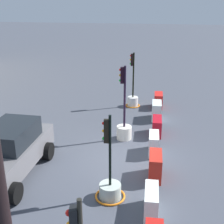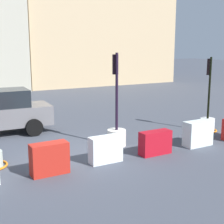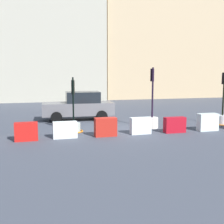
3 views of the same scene
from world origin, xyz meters
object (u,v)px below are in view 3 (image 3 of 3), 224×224
Objects in this scene: construction_barrier_5 at (175,125)px; construction_barrier_6 at (208,122)px; construction_barrier_3 at (106,127)px; car_grey_saloon at (79,106)px; traffic_light_2 at (152,117)px; construction_barrier_2 at (65,130)px; construction_barrier_1 at (26,132)px; traffic_light_1 at (74,125)px; traffic_light_3 at (222,116)px; construction_barrier_4 at (141,126)px.

construction_barrier_5 is 1.03× the size of construction_barrier_6.
car_grey_saloon is (-0.59, 5.03, 0.44)m from construction_barrier_3.
traffic_light_2 is 2.90m from construction_barrier_6.
construction_barrier_2 is (-4.84, -1.36, -0.20)m from traffic_light_2.
construction_barrier_1 is 9.12m from construction_barrier_6.
traffic_light_2 is 3.07× the size of construction_barrier_6.
traffic_light_2 is (4.29, 0.05, 0.21)m from traffic_light_1.
traffic_light_2 is at bearing -179.93° from traffic_light_3.
construction_barrier_1 is at bearing -148.08° from traffic_light_1.
traffic_light_3 is 11.03m from construction_barrier_1.
construction_barrier_6 is at bearing -142.50° from traffic_light_3.
construction_barrier_6 is at bearing -0.19° from construction_barrier_2.
construction_barrier_5 is (5.50, -0.07, 0.01)m from construction_barrier_2.
construction_barrier_5 is at bearing -15.52° from traffic_light_1.
construction_barrier_3 is at bearing -45.11° from traffic_light_1.
car_grey_saloon reaches higher than construction_barrier_4.
traffic_light_1 is 2.49× the size of construction_barrier_2.
construction_barrier_1 is 1.00× the size of construction_barrier_4.
construction_barrier_4 is 3.68m from construction_barrier_6.
construction_barrier_1 reaches higher than construction_barrier_5.
construction_barrier_2 is at bearing -104.98° from car_grey_saloon.
construction_barrier_6 reaches higher than construction_barrier_2.
construction_barrier_5 is (1.79, -0.10, -0.02)m from construction_barrier_4.
traffic_light_1 is at bearing -179.61° from traffic_light_3.
construction_barrier_5 is 0.24× the size of car_grey_saloon.
traffic_light_1 is 3.78m from car_grey_saloon.
construction_barrier_1 is at bearing -178.49° from construction_barrier_4.
construction_barrier_3 is (1.91, -0.07, 0.06)m from construction_barrier_2.
traffic_light_3 is at bearing 13.69° from construction_barrier_4.
construction_barrier_5 is at bearing -50.37° from car_grey_saloon.
traffic_light_1 reaches higher than construction_barrier_6.
construction_barrier_5 reaches higher than construction_barrier_2.
construction_barrier_6 is 7.86m from car_grey_saloon.
construction_barrier_5 is at bearing -65.16° from traffic_light_2.
traffic_light_2 is 6.74m from construction_barrier_1.
traffic_light_3 is at bearing 7.71° from construction_barrier_1.
construction_barrier_2 is at bearing 179.24° from construction_barrier_5.
traffic_light_3 is (8.65, 0.06, 0.11)m from traffic_light_1.
construction_barrier_3 is 0.23× the size of car_grey_saloon.
construction_barrier_2 is 1.02× the size of construction_barrier_5.
traffic_light_2 is 0.73× the size of car_grey_saloon.
traffic_light_1 is 2.69m from construction_barrier_1.
traffic_light_3 is 8.66m from car_grey_saloon.
traffic_light_2 is at bearing 114.84° from construction_barrier_5.
traffic_light_2 is at bearing 49.76° from construction_barrier_4.
traffic_light_1 is 6.97m from construction_barrier_6.
traffic_light_3 reaches higher than construction_barrier_2.
traffic_light_2 is 3.22× the size of construction_barrier_1.
construction_barrier_6 is (-1.81, -1.39, -0.03)m from traffic_light_3.
construction_barrier_6 is at bearing -10.97° from traffic_light_1.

